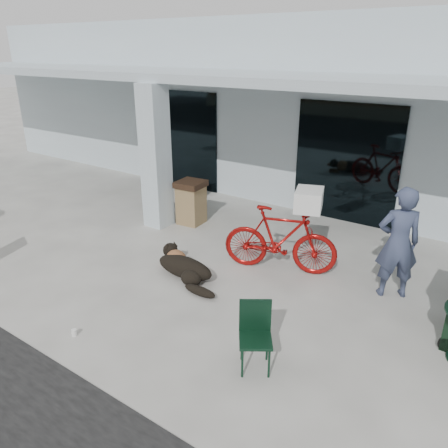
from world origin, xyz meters
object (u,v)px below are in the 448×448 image
Objects in this scene: person at (398,243)px; dog at (185,266)px; cafe_chair_far_a at (255,339)px; trash_receptacle at (191,202)px; bicycle at (280,239)px.

dog is at bearing -5.94° from person.
trash_receptacle reaches higher than cafe_chair_far_a.
bicycle is 2.72m from cafe_chair_far_a.
person reaches higher than cafe_chair_far_a.
dog is 0.71× the size of person.
cafe_chair_far_a reaches higher than dog.
bicycle is at bearing -18.04° from trash_receptacle.
trash_receptacle is (-1.54, 2.10, 0.28)m from dog.
trash_receptacle is (-4.68, 0.60, -0.43)m from person.
person reaches higher than trash_receptacle.
bicycle is 1.96m from person.
dog is at bearing 115.41° from bicycle.
bicycle is 1.09× the size of person.
dog is 2.61m from cafe_chair_far_a.
bicycle is 2.02× the size of trash_receptacle.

